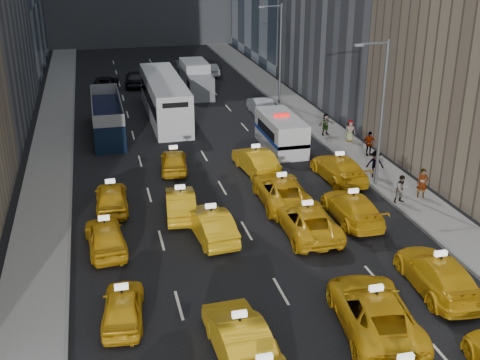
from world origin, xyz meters
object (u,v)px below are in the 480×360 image
object	(u,v)px
city_bus	(165,98)
box_truck	(196,79)
pedestrian_0	(422,183)
double_decker	(107,117)
nypd_van	(281,133)

from	to	relation	value
city_bus	box_truck	world-z (taller)	city_bus
box_truck	pedestrian_0	bearing A→B (deg)	-65.83
double_decker	city_bus	world-z (taller)	city_bus
nypd_van	pedestrian_0	xyz separation A→B (m)	(5.24, -10.81, -0.14)
double_decker	city_bus	bearing A→B (deg)	27.83
double_decker	box_truck	xyz separation A→B (m)	(8.97, 10.99, 0.11)
box_truck	pedestrian_0	world-z (taller)	box_truck
box_truck	pedestrian_0	distance (m)	29.48
double_decker	nypd_van	bearing A→B (deg)	-35.73
nypd_van	pedestrian_0	bearing A→B (deg)	-67.56
nypd_van	box_truck	xyz separation A→B (m)	(-3.13, 17.45, 0.34)
double_decker	box_truck	size ratio (longest dim) A/B	1.43
nypd_van	city_bus	distance (m)	12.29
box_truck	pedestrian_0	size ratio (longest dim) A/B	3.98
nypd_van	pedestrian_0	size ratio (longest dim) A/B	3.50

